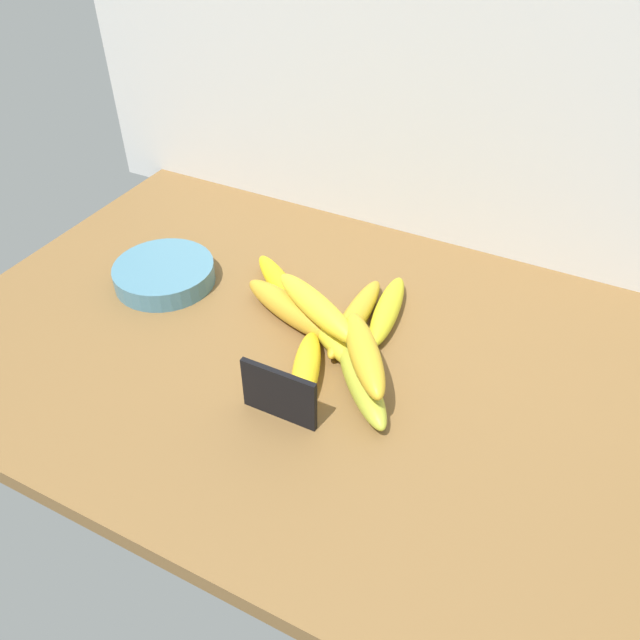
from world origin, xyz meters
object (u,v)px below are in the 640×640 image
(banana_4, at_px, (362,383))
(banana_1, at_px, (306,370))
(fruit_bowl, at_px, (164,274))
(banana_0, at_px, (291,309))
(banana_2, at_px, (387,310))
(banana_3, at_px, (282,287))
(banana_5, at_px, (325,327))
(banana_7, at_px, (317,307))
(chalkboard_sign, at_px, (279,396))
(banana_8, at_px, (364,354))
(banana_6, at_px, (355,317))

(banana_4, bearing_deg, banana_1, -172.31)
(fruit_bowl, relative_size, banana_1, 1.09)
(banana_0, xyz_separation_m, banana_1, (0.08, -0.11, -0.00))
(fruit_bowl, bearing_deg, banana_2, 11.79)
(banana_3, height_order, banana_5, banana_5)
(banana_1, height_order, banana_2, same)
(banana_5, relative_size, banana_7, 0.99)
(banana_1, relative_size, banana_3, 0.81)
(chalkboard_sign, height_order, banana_0, chalkboard_sign)
(banana_4, height_order, banana_5, same)
(banana_4, xyz_separation_m, banana_8, (-0.00, 0.01, 0.04))
(banana_1, bearing_deg, banana_2, 73.80)
(banana_1, height_order, banana_5, banana_5)
(banana_4, relative_size, banana_7, 0.91)
(banana_2, height_order, banana_5, banana_5)
(fruit_bowl, bearing_deg, banana_7, -1.89)
(banana_7, bearing_deg, banana_4, -35.19)
(fruit_bowl, distance_m, banana_4, 0.42)
(banana_6, bearing_deg, banana_8, -60.48)
(banana_0, bearing_deg, banana_8, -26.71)
(chalkboard_sign, xyz_separation_m, banana_1, (-0.00, 0.08, -0.02))
(chalkboard_sign, height_order, banana_4, chalkboard_sign)
(chalkboard_sign, height_order, banana_3, chalkboard_sign)
(fruit_bowl, bearing_deg, banana_3, 16.41)
(banana_7, bearing_deg, banana_5, 34.25)
(banana_3, relative_size, banana_5, 1.00)
(fruit_bowl, bearing_deg, banana_4, -12.10)
(fruit_bowl, relative_size, banana_2, 0.96)
(banana_8, bearing_deg, banana_6, 119.52)
(banana_6, bearing_deg, banana_2, 45.96)
(banana_2, xyz_separation_m, banana_3, (-0.18, -0.02, -0.00))
(banana_1, relative_size, banana_4, 0.89)
(banana_8, bearing_deg, banana_7, 149.29)
(fruit_bowl, height_order, banana_7, banana_7)
(fruit_bowl, height_order, banana_8, banana_8)
(banana_0, distance_m, banana_5, 0.07)
(banana_4, bearing_deg, banana_0, 149.90)
(banana_1, distance_m, banana_4, 0.08)
(banana_6, bearing_deg, chalkboard_sign, -93.32)
(banana_3, distance_m, banana_6, 0.14)
(fruit_bowl, xyz_separation_m, banana_3, (0.20, 0.06, 0.00))
(banana_4, bearing_deg, banana_8, 106.36)
(banana_3, bearing_deg, banana_2, 6.54)
(banana_0, bearing_deg, banana_3, 132.04)
(banana_0, relative_size, banana_3, 1.05)
(fruit_bowl, distance_m, banana_0, 0.24)
(fruit_bowl, bearing_deg, chalkboard_sign, -28.16)
(banana_2, distance_m, banana_6, 0.05)
(fruit_bowl, bearing_deg, banana_0, 1.94)
(banana_6, bearing_deg, banana_3, 172.57)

